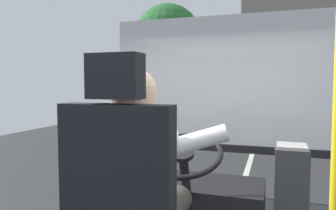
{
  "coord_description": "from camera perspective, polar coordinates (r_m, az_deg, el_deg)",
  "views": [
    {
      "loc": [
        0.51,
        -1.84,
        1.93
      ],
      "look_at": [
        -0.48,
        1.15,
        1.72
      ],
      "focal_mm": 33.82,
      "sensor_mm": 36.0,
      "label": 1
    }
  ],
  "objects": [
    {
      "name": "windshield_panel",
      "position": [
        3.5,
        10.04,
        1.07
      ],
      "size": [
        2.5,
        0.08,
        1.48
      ],
      "color": "silver"
    },
    {
      "name": "ground",
      "position": [
        10.83,
        15.53,
        -6.6
      ],
      "size": [
        18.0,
        44.0,
        0.06
      ],
      "color": "#303030"
    },
    {
      "name": "street_tree",
      "position": [
        12.51,
        -0.05,
        11.88
      ],
      "size": [
        2.6,
        2.6,
        4.98
      ],
      "color": "#4C3828",
      "rests_on": "ground"
    },
    {
      "name": "bus_driver",
      "position": [
        1.53,
        -5.46,
        -12.84
      ],
      "size": [
        0.8,
        0.63,
        0.81
      ],
      "color": "#332D28",
      "rests_on": "driver_seat"
    },
    {
      "name": "fare_box",
      "position": [
        2.51,
        21.19,
        -15.59
      ],
      "size": [
        0.22,
        0.25,
        0.79
      ],
      "color": "#333338",
      "rests_on": "bus_floor"
    },
    {
      "name": "steering_console",
      "position": [
        2.77,
        5.02,
        -17.05
      ],
      "size": [
        1.1,
        0.98,
        0.84
      ],
      "color": "black",
      "rests_on": "bus_floor"
    }
  ]
}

